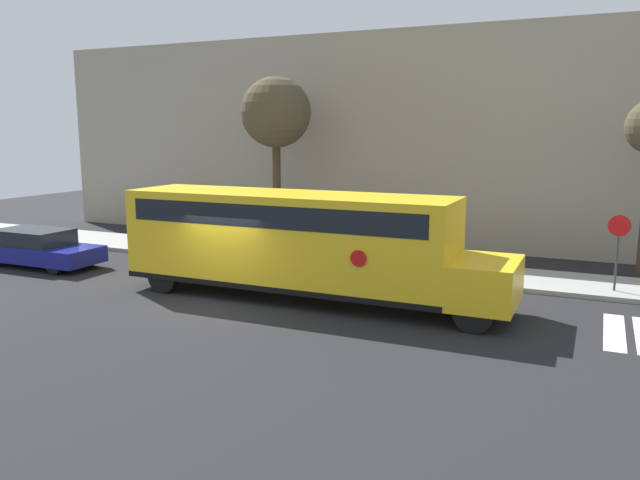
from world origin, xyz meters
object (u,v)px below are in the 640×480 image
object	(u,v)px
parked_car	(38,248)
stop_sign	(618,243)
school_bus	(297,239)
tree_far_sidewalk	(276,114)

from	to	relation	value
parked_car	stop_sign	world-z (taller)	stop_sign
school_bus	parked_car	world-z (taller)	school_bus
school_bus	tree_far_sidewalk	size ratio (longest dim) A/B	1.62
parked_car	stop_sign	xyz separation A→B (m)	(19.35, 4.15, 0.93)
parked_car	tree_far_sidewalk	bearing A→B (deg)	47.35
school_bus	tree_far_sidewalk	distance (m)	9.09
school_bus	parked_car	size ratio (longest dim) A/B	2.43
stop_sign	tree_far_sidewalk	size ratio (longest dim) A/B	0.35
school_bus	stop_sign	size ratio (longest dim) A/B	4.69
stop_sign	tree_far_sidewalk	bearing A→B (deg)	168.24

